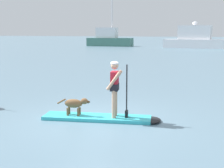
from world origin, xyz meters
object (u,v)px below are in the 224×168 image
at_px(dog, 75,104).
at_px(moored_boat_far_starboard, 198,40).
at_px(moored_boat_starboard, 109,39).
at_px(person_paddler, 115,85).
at_px(paddleboard, 105,118).

distance_m(dog, moored_boat_far_starboard, 45.74).
relative_size(moored_boat_starboard, moored_boat_far_starboard, 1.04).
bearing_deg(person_paddler, dog, -162.91).
distance_m(person_paddler, moored_boat_far_starboard, 45.53).
xyz_separation_m(dog, moored_boat_far_starboard, (-5.24, 45.43, 0.94)).
bearing_deg(dog, moored_boat_starboard, 115.62).
distance_m(dog, moored_boat_starboard, 50.98).
bearing_deg(paddleboard, dog, -162.91).
relative_size(paddleboard, person_paddler, 2.17).
height_order(dog, moored_boat_far_starboard, moored_boat_far_starboard).
bearing_deg(person_paddler, paddleboard, -162.91).
relative_size(paddleboard, moored_boat_far_starboard, 0.30).
distance_m(moored_boat_starboard, moored_boat_far_starboard, 16.80).
height_order(person_paddler, moored_boat_far_starboard, moored_boat_far_starboard).
height_order(person_paddler, moored_boat_starboard, moored_boat_starboard).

